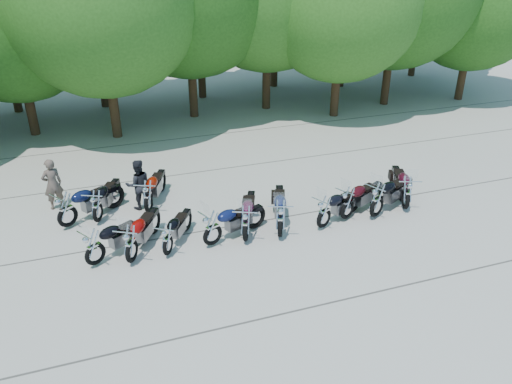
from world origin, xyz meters
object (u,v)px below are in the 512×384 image
object	(u,v)px
motorcycle_3	(212,227)
motorcycle_10	(66,209)
motorcycle_11	(97,205)
motorcycle_4	(246,223)
motorcycle_6	(324,211)
motorcycle_2	(167,238)
motorcycle_8	(377,199)
motorcycle_7	(348,202)
motorcycle_5	(280,218)
motorcycle_12	(148,195)
motorcycle_0	(94,246)
motorcycle_9	(407,192)
rider_0	(52,184)
motorcycle_1	(131,243)
rider_1	(138,185)

from	to	relation	value
motorcycle_3	motorcycle_10	xyz separation A→B (m)	(-4.09, 2.54, 0.04)
motorcycle_11	motorcycle_4	bearing A→B (deg)	172.31
motorcycle_4	motorcycle_6	distance (m)	2.58
motorcycle_2	motorcycle_8	distance (m)	6.90
motorcycle_6	motorcycle_8	bearing A→B (deg)	-114.00
motorcycle_3	motorcycle_7	size ratio (longest dim) A/B	1.00
motorcycle_5	motorcycle_8	size ratio (longest dim) A/B	1.01
motorcycle_3	motorcycle_12	world-z (taller)	motorcycle_12
motorcycle_6	motorcycle_10	world-z (taller)	motorcycle_10
motorcycle_0	motorcycle_2	world-z (taller)	motorcycle_0
motorcycle_4	motorcycle_11	bearing A→B (deg)	-8.63
motorcycle_2	motorcycle_9	bearing A→B (deg)	-146.29
motorcycle_0	motorcycle_4	size ratio (longest dim) A/B	0.96
motorcycle_2	rider_0	size ratio (longest dim) A/B	1.15
motorcycle_12	motorcycle_9	bearing A→B (deg)	-173.76
motorcycle_7	motorcycle_8	world-z (taller)	motorcycle_8
motorcycle_10	motorcycle_11	bearing A→B (deg)	-120.06
motorcycle_5	motorcycle_10	bearing A→B (deg)	-3.26
motorcycle_8	motorcycle_12	distance (m)	7.59
motorcycle_5	motorcycle_7	size ratio (longest dim) A/B	1.08
motorcycle_0	motorcycle_5	distance (m)	5.46
motorcycle_5	motorcycle_11	size ratio (longest dim) A/B	1.11
motorcycle_1	rider_0	size ratio (longest dim) A/B	1.32
motorcycle_8	motorcycle_11	distance (m)	9.11
motorcycle_12	rider_0	xyz separation A→B (m)	(-2.97, 1.43, 0.23)
motorcycle_10	rider_0	size ratio (longest dim) A/B	1.37
motorcycle_5	motorcycle_6	distance (m)	1.51
rider_1	motorcycle_4	bearing A→B (deg)	126.16
motorcycle_3	motorcycle_9	bearing A→B (deg)	-110.84
motorcycle_0	motorcycle_9	xyz separation A→B (m)	(10.15, 0.00, 0.04)
motorcycle_1	motorcycle_10	bearing A→B (deg)	-27.52
motorcycle_2	motorcycle_6	distance (m)	4.95
motorcycle_1	motorcycle_2	distance (m)	1.04
motorcycle_1	motorcycle_7	world-z (taller)	motorcycle_1
motorcycle_1	motorcycle_4	bearing A→B (deg)	-149.85
motorcycle_0	motorcycle_1	distance (m)	1.00
motorcycle_7	motorcycle_8	distance (m)	1.00
motorcycle_2	motorcycle_10	size ratio (longest dim) A/B	0.84
motorcycle_1	motorcycle_4	size ratio (longest dim) A/B	1.00
motorcycle_0	motorcycle_10	distance (m)	2.56
motorcycle_9	rider_1	xyz separation A→B (m)	(-8.52, 3.10, 0.19)
motorcycle_7	motorcycle_8	bearing A→B (deg)	-128.23
motorcycle_4	motorcycle_5	size ratio (longest dim) A/B	0.95
motorcycle_8	rider_1	world-z (taller)	rider_1
motorcycle_7	motorcycle_10	distance (m)	8.99
motorcycle_0	motorcycle_7	world-z (taller)	motorcycle_7
motorcycle_5	motorcycle_6	size ratio (longest dim) A/B	1.12
motorcycle_8	rider_0	xyz separation A→B (m)	(-10.03, 4.21, 0.20)
motorcycle_4	motorcycle_6	world-z (taller)	motorcycle_4
motorcycle_0	rider_1	bearing A→B (deg)	-59.48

